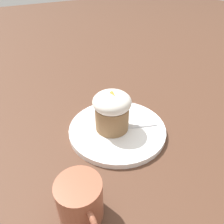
# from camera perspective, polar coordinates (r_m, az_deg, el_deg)

# --- Properties ---
(ground_plane) EXTENTS (4.00, 4.00, 0.00)m
(ground_plane) POSITION_cam_1_polar(r_m,az_deg,el_deg) (0.60, 1.37, -5.13)
(ground_plane) COLOR #513323
(dessert_plate) EXTENTS (0.26, 0.26, 0.02)m
(dessert_plate) POSITION_cam_1_polar(r_m,az_deg,el_deg) (0.59, 1.38, -4.59)
(dessert_plate) COLOR white
(dessert_plate) RESTS_ON ground_plane
(carrot_cake) EXTENTS (0.10, 0.10, 0.11)m
(carrot_cake) POSITION_cam_1_polar(r_m,az_deg,el_deg) (0.55, 0.00, 0.50)
(carrot_cake) COLOR olive
(carrot_cake) RESTS_ON dessert_plate
(spoon) EXTENTS (0.07, 0.13, 0.01)m
(spoon) POSITION_cam_1_polar(r_m,az_deg,el_deg) (0.58, 2.71, -4.10)
(spoon) COLOR silver
(spoon) RESTS_ON dessert_plate
(coffee_cup) EXTENTS (0.11, 0.08, 0.09)m
(coffee_cup) POSITION_cam_1_polar(r_m,az_deg,el_deg) (0.41, -8.25, -22.00)
(coffee_cup) COLOR #9E563D
(coffee_cup) RESTS_ON ground_plane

